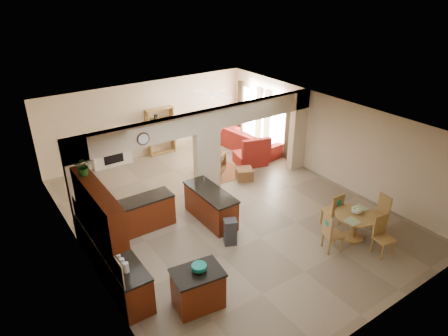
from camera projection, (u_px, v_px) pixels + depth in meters
floor at (226, 211)px, 11.66m from camera, size 10.00×10.00×0.00m
ceiling at (226, 120)px, 10.43m from camera, size 10.00×10.00×0.00m
wall_back at (149, 119)px, 14.74m from camera, size 8.00×0.00×8.00m
wall_front at (381, 266)px, 7.35m from camera, size 8.00×0.00×8.00m
wall_left at (81, 212)px, 9.01m from camera, size 0.00×10.00×10.00m
wall_right at (326, 138)px, 13.09m from camera, size 0.00×10.00×10.00m
partition_left_pier at (81, 191)px, 9.90m from camera, size 0.60×0.25×2.80m
partition_center_pier at (207, 165)px, 11.92m from camera, size 0.80×0.25×2.20m
partition_right_pier at (298, 131)px, 13.67m from camera, size 0.60×0.25×2.80m
partition_header at (206, 121)px, 11.30m from camera, size 8.00×0.25×0.60m
kitchen_counter at (121, 240)px, 9.61m from camera, size 2.52×3.29×1.48m
upper_cabinets at (98, 206)px, 8.28m from camera, size 0.35×2.40×0.90m
peninsula at (211, 205)px, 11.07m from camera, size 0.70×1.85×0.91m
wall_clock at (143, 139)px, 10.19m from camera, size 0.34×0.03×0.34m
rug at (220, 174)px, 13.83m from camera, size 1.60×1.30×0.01m
fireplace at (111, 150)px, 14.15m from camera, size 1.60×0.35×1.20m
shelving_unit at (161, 131)px, 15.01m from camera, size 1.00×0.32×1.80m
window_a at (278, 124)px, 14.86m from camera, size 0.02×0.90×1.90m
window_b at (250, 112)px, 16.12m from camera, size 0.02×0.90×1.90m
glazed_door at (263, 122)px, 15.56m from camera, size 0.02×0.70×2.10m
drape_a_left at (288, 129)px, 14.40m from camera, size 0.10×0.28×2.30m
drape_a_right at (267, 120)px, 15.28m from camera, size 0.10×0.28×2.30m
drape_b_left at (259, 116)px, 15.65m from camera, size 0.10×0.28×2.30m
drape_b_right at (240, 109)px, 16.54m from camera, size 0.10×0.28×2.30m
ceiling_fan at (212, 94)px, 13.52m from camera, size 1.00×1.00×0.10m
kitchen_island at (198, 288)px, 8.18m from camera, size 1.10×0.85×0.88m
teal_bowl at (199, 268)px, 7.98m from camera, size 0.31×0.31×0.15m
trash_can at (230, 233)px, 10.13m from camera, size 0.39×0.36×0.65m
dining_table at (355, 222)px, 10.27m from camera, size 1.06×1.06×0.72m
fruit_bowl at (357, 210)px, 10.21m from camera, size 0.27×0.27×0.14m
sofa at (249, 141)px, 15.51m from camera, size 2.80×1.37×0.79m
chaise at (250, 158)px, 14.48m from camera, size 1.26×1.12×0.43m
armchair at (211, 163)px, 13.70m from camera, size 1.17×1.18×0.77m
ottoman at (244, 174)px, 13.39m from camera, size 0.70×0.70×0.39m
plant at (83, 166)px, 8.46m from camera, size 0.47×0.44×0.42m
chair_north at (334, 209)px, 10.72m from camera, size 0.44×0.44×1.02m
chair_east at (380, 212)px, 10.61m from camera, size 0.49×0.49×1.02m
chair_south at (382, 234)px, 9.71m from camera, size 0.48×0.48×1.02m
chair_west at (330, 232)px, 9.79m from camera, size 0.54×0.54×1.02m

